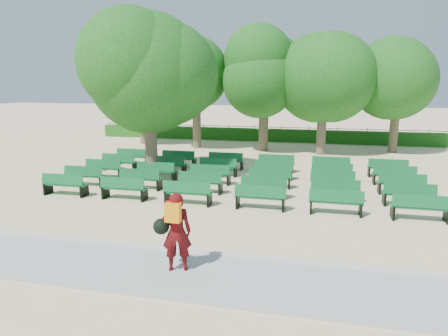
# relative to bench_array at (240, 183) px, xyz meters

# --- Properties ---
(ground) EXTENTS (120.00, 120.00, 0.00)m
(ground) POSITION_rel_bench_array_xyz_m (-0.48, -0.80, -0.09)
(ground) COLOR beige
(paving) EXTENTS (30.00, 2.20, 0.06)m
(paving) POSITION_rel_bench_array_xyz_m (-0.48, -8.20, -0.06)
(paving) COLOR #ADAEA9
(paving) RESTS_ON ground
(curb) EXTENTS (30.00, 0.12, 0.10)m
(curb) POSITION_rel_bench_array_xyz_m (-0.48, -7.05, -0.04)
(curb) COLOR silver
(curb) RESTS_ON ground
(hedge) EXTENTS (26.00, 0.70, 0.90)m
(hedge) POSITION_rel_bench_array_xyz_m (-0.48, 13.20, 0.36)
(hedge) COLOR #1D5D18
(hedge) RESTS_ON ground
(fence) EXTENTS (26.00, 0.10, 1.02)m
(fence) POSITION_rel_bench_array_xyz_m (-0.48, 13.60, -0.09)
(fence) COLOR black
(fence) RESTS_ON ground
(tree_line) EXTENTS (21.80, 6.80, 7.04)m
(tree_line) POSITION_rel_bench_array_xyz_m (-0.48, 9.20, -0.09)
(tree_line) COLOR #1E601A
(tree_line) RESTS_ON ground
(bench_array) EXTENTS (1.72, 0.56, 1.08)m
(bench_array) POSITION_rel_bench_array_xyz_m (0.00, 0.00, 0.00)
(bench_array) COLOR #105D2C
(bench_array) RESTS_ON ground
(tree_among) EXTENTS (5.10, 5.10, 7.06)m
(tree_among) POSITION_rel_bench_array_xyz_m (-3.98, 0.06, 4.65)
(tree_among) COLOR brown
(tree_among) RESTS_ON ground
(person) EXTENTS (0.90, 0.62, 1.81)m
(person) POSITION_rel_bench_array_xyz_m (0.06, -8.07, 0.91)
(person) COLOR #4C0A0C
(person) RESTS_ON ground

